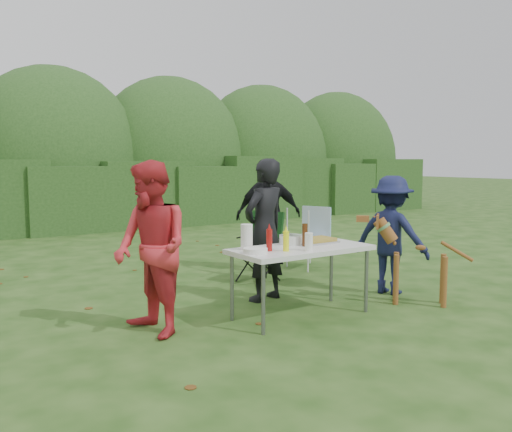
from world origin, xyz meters
TOP-DOWN VIEW (x-y plane):
  - ground at (0.00, 0.00)m, footprint 80.00×80.00m
  - hedge_row at (0.00, 8.00)m, footprint 22.00×1.40m
  - shrub_backdrop at (0.00, 9.60)m, footprint 20.00×2.60m
  - folding_table at (0.04, -0.24)m, footprint 1.50×0.70m
  - person_cook at (0.10, 0.52)m, footprint 0.68×0.53m
  - person_red_jacket at (-1.50, 0.07)m, footprint 0.70×0.86m
  - person_black_puffy at (1.13, 1.87)m, footprint 1.06×0.71m
  - child at (1.59, -0.09)m, footprint 0.83×1.07m
  - dog at (1.47, -0.63)m, footprint 1.01×1.06m
  - camping_chair at (0.59, 1.36)m, footprint 0.78×0.78m
  - lawn_chair at (1.77, 1.70)m, footprint 0.72×0.72m
  - food_tray at (0.34, -0.12)m, footprint 0.45×0.30m
  - focaccia_bread at (0.34, -0.12)m, footprint 0.40×0.26m
  - mustard_bottle at (-0.25, -0.36)m, footprint 0.06×0.06m
  - ketchup_bottle at (-0.38, -0.25)m, footprint 0.06×0.06m
  - beer_bottle at (0.11, -0.22)m, footprint 0.06×0.06m
  - paper_towel_roll at (-0.52, -0.06)m, footprint 0.12×0.12m
  - cup_stack at (-0.04, -0.46)m, footprint 0.08×0.08m
  - pasta_bowl at (0.07, -0.03)m, footprint 0.26×0.26m
  - plate_stack at (-0.57, -0.28)m, footprint 0.24×0.24m

SIDE VIEW (x-z plane):
  - ground at x=0.00m, z-range 0.00..0.00m
  - lawn_chair at x=1.77m, z-range 0.00..0.93m
  - camping_chair at x=0.59m, z-range 0.00..0.95m
  - dog at x=1.47m, z-range 0.00..0.99m
  - folding_table at x=0.04m, z-range 0.32..1.06m
  - child at x=1.59m, z-range 0.00..1.46m
  - food_tray at x=0.34m, z-range 0.74..0.76m
  - plate_stack at x=-0.57m, z-range 0.74..0.79m
  - focaccia_bread at x=0.34m, z-range 0.76..0.80m
  - pasta_bowl at x=0.07m, z-range 0.74..0.84m
  - person_red_jacket at x=-1.50m, z-range 0.00..1.65m
  - cup_stack at x=-0.04m, z-range 0.74..0.92m
  - person_cook at x=0.10m, z-range 0.00..1.66m
  - person_black_puffy at x=1.13m, z-range 0.00..1.67m
  - mustard_bottle at x=-0.25m, z-range 0.74..0.94m
  - hedge_row at x=0.00m, z-range 0.00..1.70m
  - ketchup_bottle at x=-0.38m, z-range 0.74..0.96m
  - beer_bottle at x=0.11m, z-range 0.74..0.98m
  - paper_towel_roll at x=-0.52m, z-range 0.74..1.00m
  - shrub_backdrop at x=0.00m, z-range 0.00..3.20m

